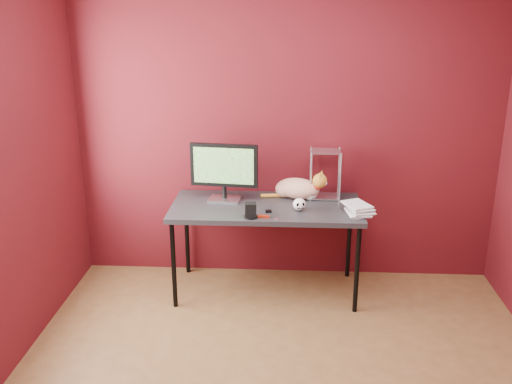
# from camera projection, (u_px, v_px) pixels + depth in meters

# --- Properties ---
(room) EXTENTS (3.52, 3.52, 2.61)m
(room) POSITION_uv_depth(u_px,v_px,m) (286.00, 170.00, 2.97)
(room) COLOR brown
(room) RESTS_ON ground
(desk) EXTENTS (1.50, 0.70, 0.75)m
(desk) POSITION_uv_depth(u_px,v_px,m) (266.00, 211.00, 4.52)
(desk) COLOR black
(desk) RESTS_ON ground
(monitor) EXTENTS (0.54, 0.20, 0.47)m
(monitor) POSITION_uv_depth(u_px,v_px,m) (224.00, 169.00, 4.53)
(monitor) COLOR silver
(monitor) RESTS_ON desk
(cat) EXTENTS (0.53, 0.29, 0.25)m
(cat) POSITION_uv_depth(u_px,v_px,m) (298.00, 188.00, 4.63)
(cat) COLOR #CB582B
(cat) RESTS_ON desk
(skull_mug) EXTENTS (0.10, 0.10, 0.10)m
(skull_mug) POSITION_uv_depth(u_px,v_px,m) (299.00, 204.00, 4.37)
(skull_mug) COLOR white
(skull_mug) RESTS_ON desk
(speaker) EXTENTS (0.10, 0.10, 0.11)m
(speaker) POSITION_uv_depth(u_px,v_px,m) (251.00, 211.00, 4.23)
(speaker) COLOR black
(speaker) RESTS_ON desk
(book_stack) EXTENTS (0.24, 0.27, 0.89)m
(book_stack) POSITION_uv_depth(u_px,v_px,m) (352.00, 157.00, 4.17)
(book_stack) COLOR beige
(book_stack) RESTS_ON desk
(wire_rack) EXTENTS (0.25, 0.20, 0.40)m
(wire_rack) POSITION_uv_depth(u_px,v_px,m) (325.00, 174.00, 4.62)
(wire_rack) COLOR silver
(wire_rack) RESTS_ON desk
(pocket_knife) EXTENTS (0.09, 0.03, 0.02)m
(pocket_knife) POSITION_uv_depth(u_px,v_px,m) (264.00, 217.00, 4.24)
(pocket_knife) COLOR #AA240D
(pocket_knife) RESTS_ON desk
(black_gadget) EXTENTS (0.05, 0.03, 0.02)m
(black_gadget) POSITION_uv_depth(u_px,v_px,m) (268.00, 211.00, 4.34)
(black_gadget) COLOR black
(black_gadget) RESTS_ON desk
(washer) EXTENTS (0.04, 0.04, 0.00)m
(washer) POSITION_uv_depth(u_px,v_px,m) (277.00, 219.00, 4.22)
(washer) COLOR silver
(washer) RESTS_ON desk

